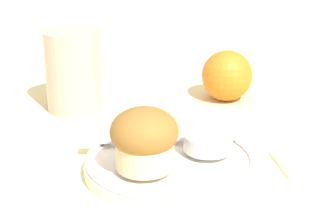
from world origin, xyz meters
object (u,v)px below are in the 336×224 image
Objects in this scene: butter_knife at (165,138)px; muffin at (144,138)px; orange_fruit at (227,76)px; juice_glass at (73,71)px.

muffin is at bearing -111.22° from butter_knife.
butter_knife is at bearing -124.41° from orange_fruit.
muffin is 0.29m from orange_fruit.
juice_glass is at bearing -178.95° from orange_fruit.
butter_knife is at bearing -58.35° from juice_glass.
butter_knife is 1.68× the size of juice_glass.
juice_glass is (-0.23, -0.00, 0.02)m from orange_fruit.
muffin is 0.08m from butter_knife.
butter_knife is 2.55× the size of orange_fruit.
juice_glass is (-0.11, 0.17, 0.04)m from butter_knife.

